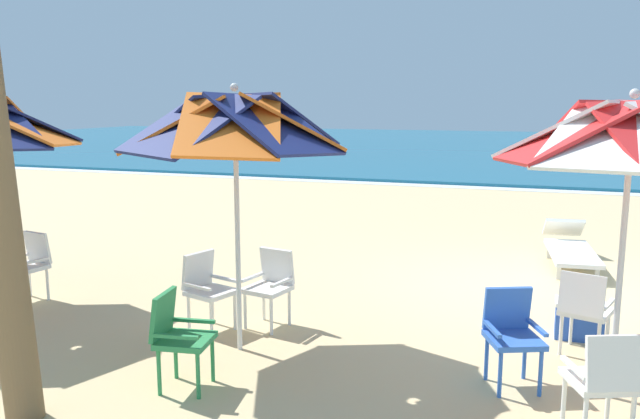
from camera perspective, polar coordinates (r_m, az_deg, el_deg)
The scene contains 14 objects.
ground_plane at distance 9.01m, azimuth 18.78°, elevation -6.94°, with size 80.00×80.00×0.00m, color #D3B784.
sea at distance 37.42m, azimuth 19.46°, elevation 5.32°, with size 80.00×36.00×0.10m, color #19607F.
surf_foam at distance 19.20m, azimuth 19.25°, elevation 1.64°, with size 80.00×0.70×0.01m, color white.
beach_umbrella_0 at distance 5.66m, azimuth 26.16°, elevation 5.96°, with size 2.15×2.15×2.59m.
plastic_chair_0 at distance 5.93m, azimuth 16.81°, elevation -10.40°, with size 0.58×0.60×0.87m.
plastic_chair_1 at distance 5.23m, azimuth 24.15°, elevation -13.61°, with size 0.57×0.60×0.87m.
plastic_chair_2 at distance 6.81m, azimuth 22.63°, elevation -8.13°, with size 0.55×0.58×0.87m.
beach_umbrella_1 at distance 6.21m, azimuth -7.62°, elevation 7.50°, with size 2.27×2.27×2.67m.
plastic_chair_3 at distance 7.11m, azimuth -10.12°, elevation -6.79°, with size 0.57×0.55×0.87m.
plastic_chair_4 at distance 7.15m, azimuth -4.45°, elevation -6.56°, with size 0.52×0.54×0.87m.
plastic_chair_5 at distance 5.76m, azimuth -12.63°, elevation -10.81°, with size 0.53×0.50×0.87m.
plastic_chair_6 at distance 8.81m, azimuth -24.62°, elevation -4.33°, with size 0.51×0.54×0.87m.
sun_lounger_1 at distance 10.49m, azimuth 21.52°, elevation -3.21°, with size 0.84×2.20×0.62m.
cooler_box at distance 7.40m, azimuth 22.24°, elevation -9.11°, with size 0.50×0.34×0.40m.
Camera 1 is at (-0.00, -8.66, 2.48)m, focal length 35.67 mm.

